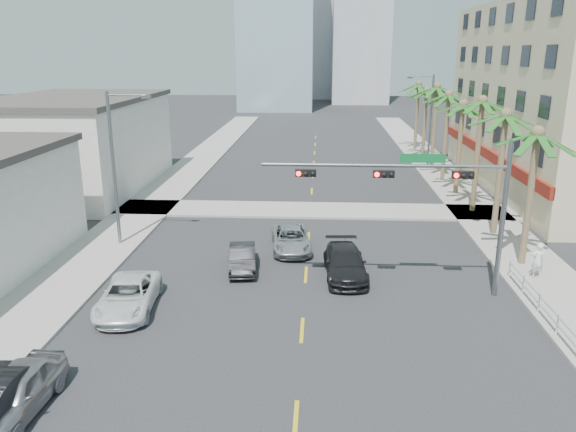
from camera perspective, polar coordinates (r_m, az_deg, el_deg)
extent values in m
plane|color=#262628|center=(20.36, 1.04, -16.81)|extent=(260.00, 260.00, 0.00)
cube|color=gray|center=(40.27, 19.56, -0.48)|extent=(4.00, 120.00, 0.15)
cube|color=gray|center=(40.64, -14.94, 0.07)|extent=(4.00, 120.00, 0.15)
cube|color=gray|center=(40.56, 2.29, 0.60)|extent=(80.00, 4.00, 0.15)
cube|color=maroon|center=(49.66, 19.47, 6.08)|extent=(0.30, 28.00, 0.80)
cube|color=beige|center=(49.88, -20.69, 6.70)|extent=(11.00, 18.00, 7.20)
cube|color=#ADADB2|center=(142.39, 1.95, 20.45)|extent=(16.00, 16.00, 42.00)
cylinder|color=slate|center=(27.43, 20.93, -0.66)|extent=(0.24, 0.24, 7.20)
cylinder|color=slate|center=(25.65, 9.71, 5.07)|extent=(11.00, 0.16, 0.16)
cube|color=#0C662D|center=(25.83, 13.51, 5.72)|extent=(2.00, 0.05, 0.40)
cube|color=black|center=(26.20, 17.35, 4.01)|extent=(0.95, 0.28, 0.32)
sphere|color=#FF0C05|center=(25.98, 16.74, 3.96)|extent=(0.22, 0.22, 0.22)
cube|color=black|center=(25.58, 9.70, 4.24)|extent=(0.95, 0.28, 0.32)
sphere|color=#FF0C05|center=(25.39, 9.02, 4.18)|extent=(0.22, 0.22, 0.22)
cube|color=black|center=(25.42, 1.82, 4.39)|extent=(0.95, 0.28, 0.32)
sphere|color=#FF0C05|center=(25.28, 1.08, 4.33)|extent=(0.22, 0.22, 0.22)
cylinder|color=brown|center=(31.92, 23.30, 1.40)|extent=(0.36, 0.36, 7.20)
cylinder|color=brown|center=(36.67, 20.68, 3.79)|extent=(0.36, 0.36, 7.56)
cylinder|color=brown|center=(41.53, 18.66, 5.63)|extent=(0.36, 0.36, 7.92)
cylinder|color=brown|center=(46.55, 17.00, 6.41)|extent=(0.36, 0.36, 7.20)
cylinder|color=brown|center=(51.53, 15.70, 7.64)|extent=(0.36, 0.36, 7.56)
cylinder|color=brown|center=(56.55, 14.63, 8.64)|extent=(0.36, 0.36, 7.92)
cylinder|color=brown|center=(61.66, 13.69, 8.98)|extent=(0.36, 0.36, 7.20)
cylinder|color=brown|center=(66.73, 12.93, 9.73)|extent=(0.36, 0.36, 7.56)
cylinder|color=slate|center=(33.85, -17.28, 4.37)|extent=(0.20, 0.20, 9.00)
cylinder|color=slate|center=(32.89, -16.09, 11.73)|extent=(2.20, 0.12, 0.12)
cube|color=slate|center=(32.56, -14.21, 11.64)|extent=(0.50, 0.25, 0.18)
cylinder|color=slate|center=(56.41, 14.27, 9.20)|extent=(0.20, 0.20, 9.00)
cylinder|color=slate|center=(55.86, 13.44, 13.63)|extent=(2.20, 0.12, 0.12)
cube|color=slate|center=(55.69, 12.29, 13.59)|extent=(0.50, 0.25, 0.18)
cylinder|color=silver|center=(27.12, 24.14, -8.11)|extent=(0.08, 8.00, 0.08)
cylinder|color=silver|center=(26.99, 24.23, -7.43)|extent=(0.08, 8.00, 0.08)
cylinder|color=silver|center=(25.47, 25.68, -10.04)|extent=(0.08, 0.08, 1.00)
cylinder|color=silver|center=(27.14, 24.13, -8.21)|extent=(0.08, 0.08, 1.00)
cylinder|color=silver|center=(28.86, 22.77, -6.58)|extent=(0.08, 0.08, 1.00)
cylinder|color=silver|center=(30.61, 21.58, -5.14)|extent=(0.08, 0.08, 1.00)
imported|color=#A4A4A9|center=(20.62, -25.90, -15.77)|extent=(1.91, 4.39, 1.47)
imported|color=white|center=(26.18, -15.93, -7.80)|extent=(2.75, 5.15, 1.38)
imported|color=black|center=(29.79, -4.65, -4.27)|extent=(1.84, 4.04, 1.28)
imported|color=silver|center=(32.55, 0.32, -2.37)|extent=(2.67, 4.89, 1.30)
imported|color=black|center=(28.93, 5.82, -4.77)|extent=(2.32, 5.11, 1.45)
imported|color=white|center=(30.86, 24.03, -4.14)|extent=(0.73, 0.56, 1.81)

